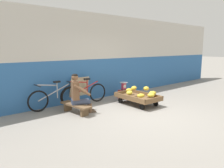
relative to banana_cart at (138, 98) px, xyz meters
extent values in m
plane|color=gray|center=(-0.63, -0.95, -0.24)|extent=(80.00, 80.00, 0.00)
cube|color=#2D609E|center=(-0.63, 1.74, 0.49)|extent=(16.00, 0.30, 1.45)
cube|color=beige|center=(-0.63, 1.74, 2.01)|extent=(16.00, 0.30, 1.60)
cube|color=brown|center=(0.00, 0.00, -0.01)|extent=(0.90, 1.47, 0.05)
cube|color=brown|center=(-0.40, 0.02, 0.07)|extent=(0.10, 1.44, 0.10)
cube|color=brown|center=(0.40, -0.02, 0.07)|extent=(0.10, 1.44, 0.10)
cube|color=brown|center=(0.03, 0.70, 0.07)|extent=(0.84, 0.07, 0.10)
cube|color=brown|center=(-0.03, -0.70, 0.07)|extent=(0.84, 0.07, 0.10)
cylinder|color=black|center=(-0.29, 0.52, -0.15)|extent=(0.06, 0.18, 0.18)
cylinder|color=black|center=(0.34, 0.49, -0.15)|extent=(0.06, 0.18, 0.18)
cylinder|color=black|center=(-0.34, -0.49, -0.15)|extent=(0.06, 0.18, 0.18)
cylinder|color=black|center=(0.29, -0.52, -0.15)|extent=(0.06, 0.18, 0.18)
ellipsoid|color=yellow|center=(-0.02, -0.57, 0.18)|extent=(0.27, 0.22, 0.13)
ellipsoid|color=gold|center=(-0.32, -0.42, 0.18)|extent=(0.30, 0.27, 0.13)
ellipsoid|color=yellow|center=(-0.27, 0.11, 0.18)|extent=(0.27, 0.22, 0.13)
ellipsoid|color=gold|center=(0.02, 0.41, 0.18)|extent=(0.27, 0.23, 0.13)
ellipsoid|color=gold|center=(0.25, -0.41, 0.18)|extent=(0.29, 0.26, 0.13)
ellipsoid|color=gold|center=(-0.05, 0.13, 0.31)|extent=(0.30, 0.27, 0.13)
ellipsoid|color=gold|center=(0.15, -0.22, 0.32)|extent=(0.30, 0.27, 0.13)
cube|color=brown|center=(-2.03, 0.53, 0.00)|extent=(0.42, 1.13, 0.05)
cube|color=brown|center=(-2.08, 0.91, -0.13)|extent=(0.25, 0.11, 0.22)
cube|color=brown|center=(-1.99, 0.14, -0.13)|extent=(0.25, 0.11, 0.22)
cylinder|color=brown|center=(-1.63, 0.47, -0.11)|extent=(0.10, 0.10, 0.27)
cube|color=#4C3D2D|center=(-1.57, 0.45, -0.22)|extent=(0.24, 0.16, 0.04)
cylinder|color=#38425B|center=(-1.82, 0.54, 0.08)|extent=(0.42, 0.26, 0.13)
cylinder|color=brown|center=(-1.69, 0.30, -0.11)|extent=(0.10, 0.10, 0.27)
cube|color=#4C3D2D|center=(-1.64, 0.28, -0.22)|extent=(0.24, 0.16, 0.04)
cylinder|color=#38425B|center=(-1.88, 0.37, 0.08)|extent=(0.42, 0.26, 0.13)
cube|color=#38425B|center=(-2.03, 0.53, 0.10)|extent=(0.30, 0.34, 0.14)
cube|color=brown|center=(-2.03, 0.53, 0.43)|extent=(0.28, 0.36, 0.52)
cylinder|color=brown|center=(-1.81, 0.66, 0.46)|extent=(0.47, 0.24, 0.36)
cylinder|color=brown|center=(-1.96, 0.28, 0.46)|extent=(0.47, 0.24, 0.36)
sphere|color=brown|center=(-2.03, 0.53, 0.80)|extent=(0.19, 0.19, 0.19)
ellipsoid|color=black|center=(-2.03, 0.53, 0.86)|extent=(0.17, 0.17, 0.09)
cube|color=red|center=(0.32, 1.00, -0.09)|extent=(0.36, 0.28, 0.30)
cylinder|color=#28282D|center=(0.32, 1.00, 0.07)|extent=(0.20, 0.20, 0.03)
cube|color=#C6384C|center=(0.32, 1.00, 0.21)|extent=(0.16, 0.10, 0.24)
cylinder|color=white|center=(0.32, 0.95, 0.21)|extent=(0.13, 0.01, 0.13)
cylinder|color=#B2B5BA|center=(0.32, 1.00, 0.34)|extent=(0.30, 0.30, 0.01)
torus|color=black|center=(-2.79, 1.35, 0.08)|extent=(0.64, 0.06, 0.64)
torus|color=black|center=(-1.77, 1.34, 0.08)|extent=(0.64, 0.06, 0.64)
cylinder|color=#9EA0A5|center=(-2.28, 1.35, 0.28)|extent=(1.03, 0.05, 0.43)
cylinder|color=#9EA0A5|center=(-2.18, 1.35, 0.32)|extent=(0.04, 0.04, 0.48)
cylinder|color=#9EA0A5|center=(-2.49, 1.35, 0.52)|extent=(0.61, 0.04, 0.12)
cube|color=black|center=(-2.18, 1.35, 0.59)|extent=(0.20, 0.10, 0.05)
cylinder|color=black|center=(-2.79, 1.35, 0.54)|extent=(0.03, 0.48, 0.03)
torus|color=black|center=(-1.76, 1.27, 0.08)|extent=(0.64, 0.10, 0.64)
torus|color=black|center=(-0.75, 1.19, 0.08)|extent=(0.64, 0.10, 0.64)
cylinder|color=#AD231E|center=(-1.26, 1.23, 0.28)|extent=(1.03, 0.12, 0.43)
cylinder|color=#AD231E|center=(-1.16, 1.22, 0.32)|extent=(0.04, 0.04, 0.48)
cylinder|color=#AD231E|center=(-1.46, 1.25, 0.52)|extent=(0.62, 0.08, 0.12)
cube|color=black|center=(-1.16, 1.22, 0.59)|extent=(0.21, 0.12, 0.05)
cylinder|color=black|center=(-1.76, 1.27, 0.54)|extent=(0.06, 0.48, 0.03)
cube|color=#C6B289|center=(-1.28, 1.55, 0.20)|extent=(0.70, 0.24, 0.88)
camera|label=1|loc=(-5.11, -4.64, 1.62)|focal=34.31mm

